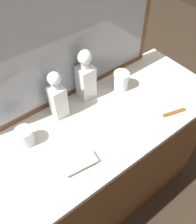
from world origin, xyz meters
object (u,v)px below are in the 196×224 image
at_px(crystal_tumbler_center, 121,81).
at_px(crystal_tumbler_rear, 25,137).
at_px(crystal_decanter_far_left, 86,79).
at_px(silver_brush_center, 80,164).
at_px(crystal_decanter_center, 58,99).
at_px(tortoiseshell_comb, 174,112).

distance_m(crystal_tumbler_center, crystal_tumbler_rear, 0.58).
height_order(crystal_decanter_far_left, silver_brush_center, crystal_decanter_far_left).
xyz_separation_m(crystal_decanter_far_left, crystal_decanter_center, (-0.18, -0.02, -0.01)).
relative_size(crystal_decanter_center, tortoiseshell_comb, 2.03).
relative_size(crystal_tumbler_rear, tortoiseshell_comb, 0.65).
height_order(crystal_tumbler_center, tortoiseshell_comb, crystal_tumbler_center).
bearing_deg(crystal_tumbler_rear, silver_brush_center, -63.92).
distance_m(crystal_tumbler_rear, tortoiseshell_comb, 0.73).
relative_size(crystal_decanter_far_left, crystal_decanter_center, 1.09).
relative_size(crystal_tumbler_center, silver_brush_center, 0.67).
bearing_deg(silver_brush_center, crystal_tumbler_center, 29.38).
relative_size(crystal_tumbler_center, crystal_tumbler_rear, 1.23).
bearing_deg(crystal_tumbler_center, crystal_decanter_far_left, 160.41).
height_order(crystal_decanter_center, crystal_tumbler_center, crystal_decanter_center).
bearing_deg(crystal_tumbler_rear, crystal_decanter_far_left, 10.94).
xyz_separation_m(crystal_tumbler_center, silver_brush_center, (-0.46, -0.26, -0.04)).
distance_m(crystal_tumbler_center, silver_brush_center, 0.53).
height_order(crystal_decanter_center, crystal_tumbler_rear, crystal_decanter_center).
distance_m(crystal_decanter_far_left, crystal_tumbler_rear, 0.41).
xyz_separation_m(silver_brush_center, tortoiseshell_comb, (0.55, -0.05, -0.01)).
distance_m(crystal_tumbler_center, tortoiseshell_comb, 0.32).
bearing_deg(silver_brush_center, crystal_decanter_far_left, 49.99).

